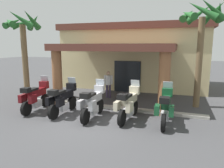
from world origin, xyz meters
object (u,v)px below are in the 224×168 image
at_px(motorcycle_black, 63,100).
at_px(palm_tree_near_portico, 202,26).
at_px(motel_building, 135,55).
at_px(motorcycle_maroon, 36,97).
at_px(motorcycle_silver, 93,103).
at_px(palm_tree_roadside, 23,34).
at_px(motorcycle_green, 165,107).
at_px(motorcycle_cream, 128,104).
at_px(pedestrian, 108,83).

distance_m(motorcycle_black, palm_tree_near_portico, 7.52).
relative_size(motel_building, motorcycle_maroon, 4.89).
bearing_deg(palm_tree_near_portico, motel_building, 132.77).
bearing_deg(motorcycle_black, motorcycle_silver, -91.28).
bearing_deg(palm_tree_roadside, motorcycle_silver, -18.97).
height_order(motorcycle_silver, motorcycle_green, same).
distance_m(motel_building, motorcycle_cream, 8.20).
height_order(motorcycle_silver, palm_tree_near_portico, palm_tree_near_portico).
height_order(motorcycle_green, pedestrian, motorcycle_green).
bearing_deg(motorcycle_black, motel_building, -9.73).
xyz_separation_m(motorcycle_black, motorcycle_cream, (3.03, 0.27, 0.00)).
height_order(motorcycle_maroon, motorcycle_green, same).
bearing_deg(motel_building, motorcycle_silver, -90.97).
distance_m(motorcycle_maroon, palm_tree_roadside, 4.02).
xyz_separation_m(motel_building, pedestrian, (-0.55, -4.47, -1.44)).
height_order(motorcycle_maroon, pedestrian, motorcycle_maroon).
distance_m(motorcycle_maroon, motorcycle_silver, 3.03).
bearing_deg(motorcycle_maroon, pedestrian, -38.27).
xyz_separation_m(motel_building, palm_tree_near_portico, (4.43, -4.79, 1.72)).
bearing_deg(palm_tree_near_portico, motorcycle_green, -112.65).
bearing_deg(palm_tree_roadside, motorcycle_black, -25.76).
relative_size(motorcycle_black, palm_tree_near_portico, 0.42).
relative_size(motorcycle_silver, motorcycle_cream, 1.00).
bearing_deg(palm_tree_near_portico, palm_tree_roadside, -169.97).
bearing_deg(motel_building, motorcycle_maroon, -111.51).
xyz_separation_m(motorcycle_silver, palm_tree_near_portico, (4.30, 3.38, 3.38)).
height_order(motorcycle_maroon, motorcycle_silver, same).
xyz_separation_m(motorcycle_black, palm_tree_roadside, (-3.52, 1.70, 3.05)).
xyz_separation_m(motorcycle_black, pedestrian, (0.84, 3.67, 0.22)).
distance_m(motorcycle_silver, palm_tree_near_portico, 6.43).
bearing_deg(motorcycle_cream, motorcycle_silver, 105.90).
height_order(motorcycle_maroon, motorcycle_black, same).
xyz_separation_m(motorcycle_black, palm_tree_near_portico, (5.82, 3.35, 3.38)).
relative_size(motel_building, motorcycle_black, 4.90).
relative_size(motorcycle_maroon, pedestrian, 1.38).
height_order(motorcycle_black, palm_tree_near_portico, palm_tree_near_portico).
xyz_separation_m(motorcycle_black, motorcycle_green, (4.55, 0.31, 0.00)).
relative_size(motorcycle_maroon, palm_tree_roadside, 0.44).
xyz_separation_m(pedestrian, palm_tree_roadside, (-4.36, -1.97, 2.82)).
relative_size(motel_building, motorcycle_silver, 4.89).
xyz_separation_m(motel_building, palm_tree_roadside, (-4.91, -6.44, 1.38)).
bearing_deg(motorcycle_cream, motorcycle_green, -84.16).
height_order(motorcycle_cream, palm_tree_near_portico, palm_tree_near_portico).
height_order(motorcycle_silver, palm_tree_roadside, palm_tree_roadside).
relative_size(motorcycle_silver, palm_tree_roadside, 0.44).
distance_m(motorcycle_maroon, pedestrian, 4.37).
relative_size(palm_tree_roadside, palm_tree_near_portico, 0.96).
relative_size(motorcycle_black, motorcycle_green, 1.00).
height_order(pedestrian, palm_tree_near_portico, palm_tree_near_portico).
bearing_deg(pedestrian, motorcycle_cream, 30.17).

